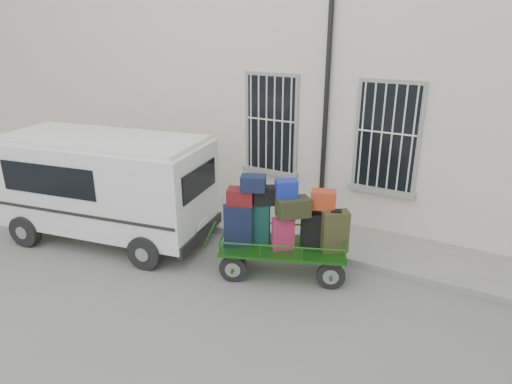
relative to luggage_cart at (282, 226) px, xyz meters
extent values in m
plane|color=slate|center=(-1.14, -0.45, -1.00)|extent=(80.00, 80.00, 0.00)
cube|color=beige|center=(-1.14, 5.05, 2.00)|extent=(24.00, 5.00, 6.00)
cylinder|color=black|center=(-0.19, 2.47, 1.80)|extent=(0.11, 0.11, 5.60)
cube|color=black|center=(-1.54, 2.53, 1.25)|extent=(1.20, 0.08, 2.20)
cube|color=gray|center=(-1.54, 2.51, 0.09)|extent=(1.45, 0.22, 0.12)
cube|color=black|center=(1.16, 2.53, 1.25)|extent=(1.20, 0.08, 2.20)
cube|color=gray|center=(1.16, 2.51, 0.09)|extent=(1.45, 0.22, 0.12)
cube|color=slate|center=(-1.14, 1.75, -0.93)|extent=(24.00, 1.70, 0.15)
cylinder|color=black|center=(-0.65, -0.68, -0.74)|extent=(0.51, 0.25, 0.52)
cylinder|color=gray|center=(-0.65, -0.68, -0.74)|extent=(0.30, 0.19, 0.29)
cylinder|color=black|center=(-0.93, 0.06, -0.74)|extent=(0.51, 0.25, 0.52)
cylinder|color=gray|center=(-0.93, 0.06, -0.74)|extent=(0.30, 0.19, 0.29)
cylinder|color=black|center=(1.00, -0.04, -0.74)|extent=(0.51, 0.25, 0.52)
cylinder|color=gray|center=(1.00, -0.04, -0.74)|extent=(0.30, 0.19, 0.29)
cylinder|color=black|center=(0.72, 0.69, -0.74)|extent=(0.51, 0.25, 0.52)
cylinder|color=gray|center=(0.72, 0.69, -0.74)|extent=(0.30, 0.19, 0.29)
cube|color=#174F12|center=(0.03, 0.01, -0.43)|extent=(2.51, 1.79, 0.05)
cylinder|color=#174F12|center=(-1.28, -0.50, -0.27)|extent=(0.30, 0.15, 0.58)
cube|color=black|center=(-0.74, -0.35, -0.01)|extent=(0.56, 0.49, 0.78)
cube|color=black|center=(-0.74, -0.35, 0.39)|extent=(0.24, 0.19, 0.03)
cube|color=#0E3032|center=(-0.44, -0.08, -0.01)|extent=(0.46, 0.36, 0.78)
cube|color=black|center=(-0.44, -0.08, 0.40)|extent=(0.19, 0.16, 0.03)
cube|color=maroon|center=(0.06, -0.08, -0.11)|extent=(0.44, 0.40, 0.59)
cube|color=black|center=(0.06, -0.08, 0.20)|extent=(0.18, 0.15, 0.03)
cube|color=black|center=(0.45, 0.29, -0.08)|extent=(0.45, 0.38, 0.65)
cube|color=black|center=(0.45, 0.29, 0.26)|extent=(0.19, 0.17, 0.03)
cube|color=#38351C|center=(0.91, 0.31, -0.02)|extent=(0.54, 0.49, 0.76)
cube|color=black|center=(0.91, 0.31, 0.37)|extent=(0.22, 0.19, 0.03)
cube|color=maroon|center=(-0.73, -0.25, 0.52)|extent=(0.56, 0.48, 0.30)
cube|color=black|center=(-0.28, 0.01, 0.54)|extent=(0.61, 0.51, 0.33)
cube|color=black|center=(0.22, -0.01, 0.41)|extent=(0.64, 0.64, 0.34)
cube|color=maroon|center=(0.64, 0.35, 0.52)|extent=(0.50, 0.40, 0.33)
cube|color=black|center=(-0.49, -0.21, 0.81)|extent=(0.52, 0.46, 0.28)
cube|color=navy|center=(0.06, 0.03, 0.73)|extent=(0.47, 0.45, 0.30)
cube|color=silver|center=(-3.99, -0.42, 0.29)|extent=(4.69, 2.64, 1.81)
cube|color=silver|center=(-3.99, -0.42, 1.23)|extent=(4.47, 2.46, 0.10)
cube|color=black|center=(-6.15, -0.79, 0.64)|extent=(0.47, 1.67, 0.76)
cube|color=black|center=(-4.42, -1.47, 0.59)|extent=(2.19, 0.42, 0.62)
cube|color=black|center=(-1.79, -0.04, 0.59)|extent=(0.28, 1.40, 0.55)
cube|color=black|center=(-1.80, -0.04, -0.57)|extent=(0.42, 1.85, 0.22)
cube|color=white|center=(-1.77, -0.03, -0.34)|extent=(0.10, 0.42, 0.12)
cylinder|color=black|center=(-5.27, -1.58, -0.66)|extent=(0.71, 0.34, 0.68)
cylinder|color=black|center=(-5.59, 0.24, -0.66)|extent=(0.71, 0.34, 0.68)
cylinder|color=black|center=(-2.39, -1.08, -0.66)|extent=(0.71, 0.34, 0.68)
cylinder|color=black|center=(-2.71, 0.74, -0.66)|extent=(0.71, 0.34, 0.68)
camera|label=1|loc=(3.27, -6.86, 3.52)|focal=32.00mm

